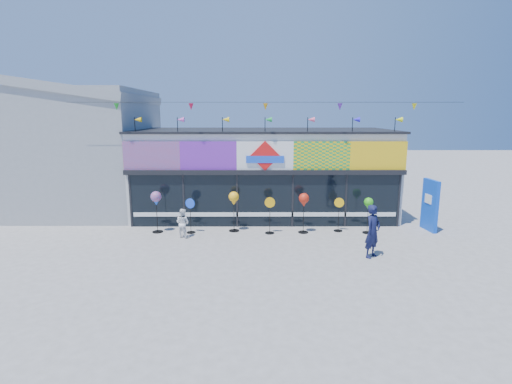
{
  "coord_description": "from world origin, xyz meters",
  "views": [
    {
      "loc": [
        -0.43,
        -13.42,
        4.86
      ],
      "look_at": [
        -0.39,
        2.0,
        1.81
      ],
      "focal_mm": 28.0,
      "sensor_mm": 36.0,
      "label": 1
    }
  ],
  "objects_px": {
    "blue_sign": "(430,205)",
    "spinner_0": "(156,200)",
    "spinner_4": "(304,201)",
    "spinner_1": "(190,215)",
    "spinner_6": "(368,205)",
    "spinner_3": "(270,214)",
    "adult_man": "(373,231)",
    "spinner_2": "(234,200)",
    "child": "(183,223)",
    "spinner_5": "(339,214)"
  },
  "relations": [
    {
      "from": "spinner_5",
      "to": "spinner_3",
      "type": "bearing_deg",
      "value": -173.95
    },
    {
      "from": "spinner_1",
      "to": "adult_man",
      "type": "relative_size",
      "value": 0.79
    },
    {
      "from": "blue_sign",
      "to": "spinner_0",
      "type": "distance_m",
      "value": 11.4
    },
    {
      "from": "spinner_2",
      "to": "blue_sign",
      "type": "bearing_deg",
      "value": 0.89
    },
    {
      "from": "spinner_1",
      "to": "spinner_6",
      "type": "height_order",
      "value": "spinner_6"
    },
    {
      "from": "spinner_6",
      "to": "child",
      "type": "bearing_deg",
      "value": -175.83
    },
    {
      "from": "spinner_5",
      "to": "adult_man",
      "type": "bearing_deg",
      "value": -80.45
    },
    {
      "from": "spinner_0",
      "to": "spinner_2",
      "type": "relative_size",
      "value": 1.03
    },
    {
      "from": "spinner_4",
      "to": "spinner_1",
      "type": "bearing_deg",
      "value": -179.89
    },
    {
      "from": "blue_sign",
      "to": "spinner_0",
      "type": "bearing_deg",
      "value": 174.79
    },
    {
      "from": "spinner_0",
      "to": "spinner_1",
      "type": "height_order",
      "value": "spinner_0"
    },
    {
      "from": "spinner_3",
      "to": "spinner_6",
      "type": "relative_size",
      "value": 1.01
    },
    {
      "from": "spinner_1",
      "to": "spinner_4",
      "type": "xyz_separation_m",
      "value": [
        4.65,
        0.01,
        0.57
      ]
    },
    {
      "from": "spinner_1",
      "to": "spinner_3",
      "type": "xyz_separation_m",
      "value": [
        3.26,
        -0.08,
        0.03
      ]
    },
    {
      "from": "blue_sign",
      "to": "spinner_0",
      "type": "xyz_separation_m",
      "value": [
        -11.4,
        -0.28,
        0.3
      ]
    },
    {
      "from": "spinner_4",
      "to": "spinner_6",
      "type": "height_order",
      "value": "spinner_4"
    },
    {
      "from": "spinner_5",
      "to": "blue_sign",
      "type": "bearing_deg",
      "value": 2.21
    },
    {
      "from": "spinner_0",
      "to": "spinner_5",
      "type": "distance_m",
      "value": 7.58
    },
    {
      "from": "spinner_0",
      "to": "spinner_3",
      "type": "height_order",
      "value": "spinner_0"
    },
    {
      "from": "spinner_5",
      "to": "child",
      "type": "relative_size",
      "value": 1.22
    },
    {
      "from": "child",
      "to": "spinner_0",
      "type": "bearing_deg",
      "value": -4.81
    },
    {
      "from": "spinner_2",
      "to": "spinner_3",
      "type": "xyz_separation_m",
      "value": [
        1.48,
        -0.33,
        -0.55
      ]
    },
    {
      "from": "blue_sign",
      "to": "spinner_0",
      "type": "height_order",
      "value": "blue_sign"
    },
    {
      "from": "spinner_3",
      "to": "blue_sign",
      "type": "bearing_deg",
      "value": 3.86
    },
    {
      "from": "spinner_0",
      "to": "spinner_3",
      "type": "xyz_separation_m",
      "value": [
        4.66,
        -0.18,
        -0.59
      ]
    },
    {
      "from": "blue_sign",
      "to": "spinner_2",
      "type": "bearing_deg",
      "value": 174.28
    },
    {
      "from": "blue_sign",
      "to": "spinner_4",
      "type": "distance_m",
      "value": 5.36
    },
    {
      "from": "adult_man",
      "to": "spinner_2",
      "type": "bearing_deg",
      "value": 105.29
    },
    {
      "from": "spinner_1",
      "to": "child",
      "type": "height_order",
      "value": "spinner_1"
    },
    {
      "from": "spinner_0",
      "to": "spinner_4",
      "type": "height_order",
      "value": "spinner_0"
    },
    {
      "from": "spinner_2",
      "to": "child",
      "type": "relative_size",
      "value": 1.45
    },
    {
      "from": "spinner_1",
      "to": "spinner_6",
      "type": "relative_size",
      "value": 0.97
    },
    {
      "from": "blue_sign",
      "to": "spinner_4",
      "type": "height_order",
      "value": "blue_sign"
    },
    {
      "from": "spinner_0",
      "to": "spinner_1",
      "type": "relative_size",
      "value": 1.2
    },
    {
      "from": "spinner_2",
      "to": "spinner_3",
      "type": "bearing_deg",
      "value": -12.42
    },
    {
      "from": "spinner_4",
      "to": "spinner_6",
      "type": "bearing_deg",
      "value": -1.23
    },
    {
      "from": "spinner_4",
      "to": "child",
      "type": "height_order",
      "value": "spinner_4"
    },
    {
      "from": "spinner_4",
      "to": "spinner_2",
      "type": "bearing_deg",
      "value": 175.36
    },
    {
      "from": "spinner_0",
      "to": "child",
      "type": "distance_m",
      "value": 1.59
    },
    {
      "from": "spinner_3",
      "to": "spinner_2",
      "type": "bearing_deg",
      "value": 167.58
    },
    {
      "from": "spinner_0",
      "to": "spinner_3",
      "type": "bearing_deg",
      "value": -2.17
    },
    {
      "from": "spinner_5",
      "to": "child",
      "type": "distance_m",
      "value": 6.42
    },
    {
      "from": "spinner_0",
      "to": "child",
      "type": "relative_size",
      "value": 1.49
    },
    {
      "from": "spinner_1",
      "to": "spinner_4",
      "type": "distance_m",
      "value": 4.69
    },
    {
      "from": "spinner_6",
      "to": "spinner_2",
      "type": "bearing_deg",
      "value": 176.99
    },
    {
      "from": "spinner_4",
      "to": "spinner_5",
      "type": "distance_m",
      "value": 1.62
    },
    {
      "from": "spinner_3",
      "to": "adult_man",
      "type": "bearing_deg",
      "value": -39.1
    },
    {
      "from": "spinner_2",
      "to": "child",
      "type": "distance_m",
      "value": 2.3
    },
    {
      "from": "blue_sign",
      "to": "child",
      "type": "xyz_separation_m",
      "value": [
        -10.21,
        -0.97,
        -0.5
      ]
    },
    {
      "from": "spinner_0",
      "to": "spinner_4",
      "type": "relative_size",
      "value": 1.04
    }
  ]
}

